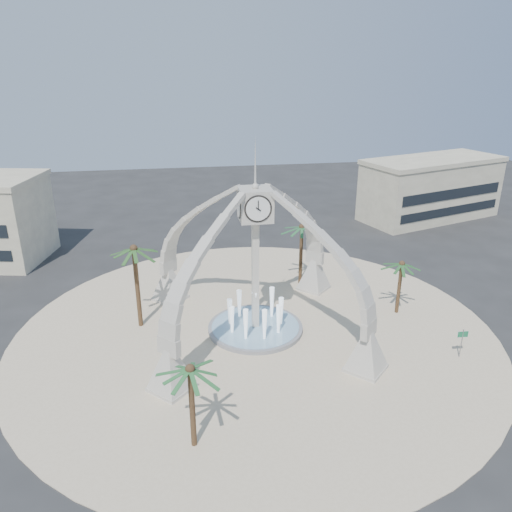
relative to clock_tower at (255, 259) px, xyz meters
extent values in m
plane|color=#282828|center=(0.00, 0.00, -6.49)|extent=(140.00, 140.00, 0.00)
cylinder|color=beige|center=(0.00, 0.00, -6.46)|extent=(40.00, 40.00, 0.06)
cube|color=#BCB5A7|center=(0.00, 0.00, -1.59)|extent=(0.55, 0.55, 9.80)
cube|color=#BCB5A7|center=(0.00, 0.00, 4.56)|extent=(2.50, 2.50, 2.50)
cone|color=#BCB5A7|center=(0.00, 0.00, 7.81)|extent=(0.20, 0.20, 4.00)
cylinder|color=white|center=(0.00, -1.29, 4.56)|extent=(1.84, 0.04, 1.84)
pyramid|color=#BCB5A7|center=(7.07, 7.07, -4.89)|extent=(3.80, 3.80, 3.20)
pyramid|color=#BCB5A7|center=(-7.07, 7.07, -4.89)|extent=(3.80, 3.80, 3.20)
pyramid|color=#BCB5A7|center=(-7.07, -7.07, -4.89)|extent=(3.80, 3.80, 3.20)
pyramid|color=#BCB5A7|center=(7.07, -7.07, -4.89)|extent=(3.80, 3.80, 3.20)
cylinder|color=gray|center=(0.00, 0.00, -6.29)|extent=(8.00, 8.00, 0.40)
cylinder|color=#88B1CB|center=(0.00, 0.00, -6.07)|extent=(7.40, 7.40, 0.04)
cone|color=white|center=(0.00, 0.00, -4.47)|extent=(0.60, 0.60, 3.20)
cube|color=beige|center=(30.00, 28.00, -2.49)|extent=(21.49, 13.79, 8.00)
cube|color=beige|center=(30.00, 28.00, 1.81)|extent=(21.87, 14.17, 0.60)
cylinder|color=brown|center=(13.15, 1.01, -4.03)|extent=(0.32, 0.32, 4.91)
cylinder|color=brown|center=(-9.62, 2.38, -2.87)|extent=(0.38, 0.38, 7.25)
cylinder|color=brown|center=(6.07, 8.61, -3.38)|extent=(0.36, 0.36, 6.23)
cylinder|color=brown|center=(-5.81, -12.77, -3.76)|extent=(0.34, 0.34, 5.47)
cylinder|color=slate|center=(14.80, -6.72, -5.26)|extent=(0.08, 0.08, 2.46)
cube|color=#1A6941|center=(14.80, -6.72, -4.43)|extent=(0.84, 0.07, 0.49)
cube|color=white|center=(14.80, -6.72, -4.43)|extent=(0.90, 0.05, 0.56)
camera|label=1|loc=(-6.06, -36.55, 14.91)|focal=35.00mm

